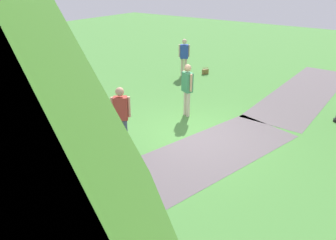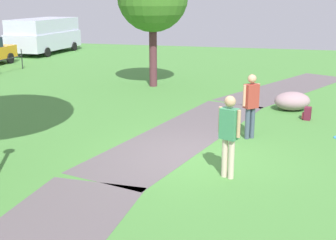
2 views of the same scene
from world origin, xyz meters
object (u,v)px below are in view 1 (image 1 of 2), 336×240
object	(u,v)px
backpack_by_boulder	(10,159)
frisbee_on_grass	(53,132)
passerby_on_path	(187,86)
handbag_on_grass	(205,71)
woman_with_handbag	(184,55)
man_near_boulder	(121,113)

from	to	relation	value
backpack_by_boulder	frisbee_on_grass	distance (m)	1.92
passerby_on_path	handbag_on_grass	size ratio (longest dim) A/B	5.04
passerby_on_path	backpack_by_boulder	size ratio (longest dim) A/B	4.48
passerby_on_path	frisbee_on_grass	bearing A→B (deg)	-36.61
woman_with_handbag	passerby_on_path	bearing A→B (deg)	34.90
man_near_boulder	handbag_on_grass	size ratio (longest dim) A/B	4.97
man_near_boulder	passerby_on_path	distance (m)	2.89
passerby_on_path	handbag_on_grass	distance (m)	5.15
woman_with_handbag	backpack_by_boulder	size ratio (longest dim) A/B	4.35
woman_with_handbag	man_near_boulder	distance (m)	7.12
man_near_boulder	backpack_by_boulder	size ratio (longest dim) A/B	4.42
woman_with_handbag	frisbee_on_grass	distance (m)	7.40
man_near_boulder	frisbee_on_grass	bearing A→B (deg)	-75.07
passerby_on_path	handbag_on_grass	bearing A→B (deg)	-157.10
frisbee_on_grass	man_near_boulder	bearing A→B (deg)	104.93
passerby_on_path	backpack_by_boulder	world-z (taller)	passerby_on_path
handbag_on_grass	backpack_by_boulder	size ratio (longest dim) A/B	0.89
frisbee_on_grass	passerby_on_path	bearing A→B (deg)	143.39
woman_with_handbag	passerby_on_path	xyz separation A→B (m)	(3.81, 2.66, 0.03)
woman_with_handbag	handbag_on_grass	size ratio (longest dim) A/B	4.90
man_near_boulder	passerby_on_path	size ratio (longest dim) A/B	0.99
backpack_by_boulder	passerby_on_path	bearing A→B (deg)	160.73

